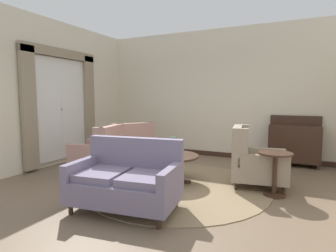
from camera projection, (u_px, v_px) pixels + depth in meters
The scene contains 14 objects.
ground at pixel (169, 191), 4.62m from camera, with size 9.04×9.04×0.00m, color brown.
wall_back at pixel (220, 94), 7.22m from camera, with size 6.62×0.08×3.31m, color beige.
wall_left at pixel (65, 93), 6.68m from camera, with size 0.08×4.33×3.31m, color beige.
baseboard_back at pixel (219, 154), 7.34m from camera, with size 6.46×0.03×0.12m, color #382319.
area_rug at pixel (177, 186), 4.89m from camera, with size 3.19×3.19×0.01m, color #847051.
window_with_curtains at pixel (62, 102), 6.48m from camera, with size 0.12×2.11×2.62m.
coffee_table at pixel (172, 159), 5.07m from camera, with size 0.98×0.98×0.51m.
porcelain_vase at pixel (174, 148), 5.03m from camera, with size 0.14×0.14×0.34m.
settee at pixel (127, 181), 3.85m from camera, with size 1.55×1.04×0.97m.
armchair_far_left at pixel (254, 162), 4.85m from camera, with size 1.02×0.89×1.06m.
armchair_near_sideboard at pixel (100, 154), 5.51m from camera, with size 0.96×0.94×1.01m.
armchair_near_window at pixel (133, 146), 6.50m from camera, with size 1.12×1.12×0.99m.
side_table at pixel (275, 170), 4.37m from camera, with size 0.52×0.52×0.70m.
sideboard at pixel (294, 143), 6.29m from camera, with size 1.09×0.40×1.14m.
Camera 1 is at (1.93, -4.05, 1.56)m, focal length 29.67 mm.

